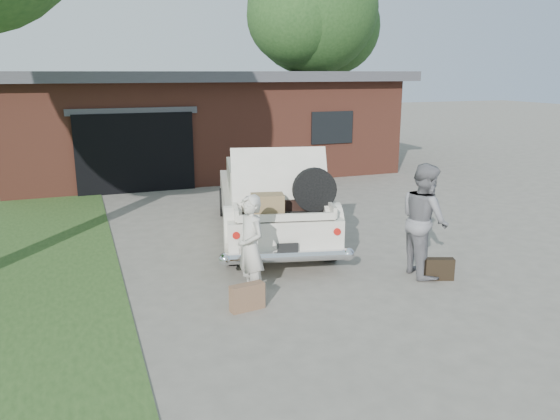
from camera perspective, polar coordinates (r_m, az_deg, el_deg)
name	(u,v)px	position (r m, az deg, el deg)	size (l,w,h in m)	color
ground	(293,286)	(8.70, 1.40, -7.96)	(90.00, 90.00, 0.00)	gray
house	(197,120)	(19.42, -8.70, 9.32)	(12.80, 7.80, 3.30)	brown
tree_right	(314,14)	(25.28, 3.59, 19.72)	(6.54, 5.68, 8.80)	#38281E
sedan	(270,200)	(11.09, -1.03, 1.03)	(3.07, 5.43, 2.01)	white
woman_left	(250,247)	(8.03, -3.10, -3.92)	(0.57, 0.38, 1.57)	beige
woman_right	(424,220)	(9.23, 14.84, -1.00)	(0.91, 0.71, 1.87)	slate
suitcase_left	(247,297)	(7.83, -3.45, -9.06)	(0.50, 0.16, 0.39)	#855E43
suitcase_right	(439,269)	(9.27, 16.30, -5.94)	(0.46, 0.15, 0.36)	black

